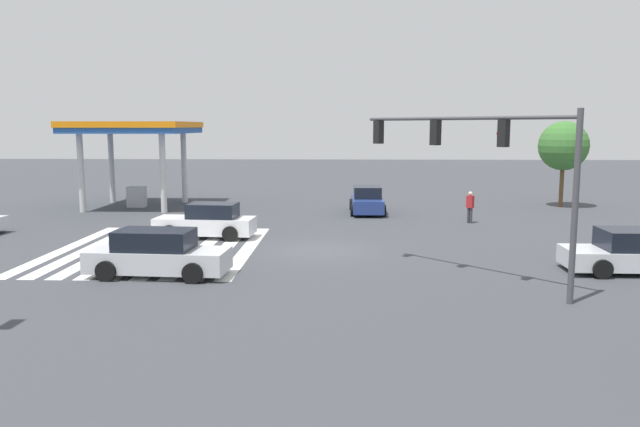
{
  "coord_description": "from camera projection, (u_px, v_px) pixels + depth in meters",
  "views": [
    {
      "loc": [
        25.28,
        0.94,
        5.1
      ],
      "look_at": [
        0.0,
        0.0,
        1.54
      ],
      "focal_mm": 35.0,
      "sensor_mm": 36.0,
      "label": 1
    }
  ],
  "objects": [
    {
      "name": "car_3",
      "position": [
        367.0,
        201.0,
        36.74
      ],
      "size": [
        4.66,
        2.03,
        1.6
      ],
      "rotation": [
        0.0,
        0.0,
        3.15
      ],
      "color": "navy",
      "rests_on": "ground_plane"
    },
    {
      "name": "pedestrian",
      "position": [
        470.0,
        205.0,
        32.88
      ],
      "size": [
        0.41,
        0.41,
        1.68
      ],
      "rotation": [
        0.0,
        0.0,
        -0.79
      ],
      "color": "#38383D",
      "rests_on": "ground_plane"
    },
    {
      "name": "car_1",
      "position": [
        635.0,
        253.0,
        21.77
      ],
      "size": [
        2.26,
        4.88,
        1.53
      ],
      "rotation": [
        0.0,
        0.0,
        1.56
      ],
      "color": "silver",
      "rests_on": "ground_plane"
    },
    {
      "name": "car_2",
      "position": [
        207.0,
        222.0,
        28.57
      ],
      "size": [
        2.18,
        4.61,
        1.6
      ],
      "rotation": [
        0.0,
        0.0,
        -1.65
      ],
      "color": "silver",
      "rests_on": "ground_plane"
    },
    {
      "name": "traffic_signal_mast",
      "position": [
        486.0,
        154.0,
        19.58
      ],
      "size": [
        5.7,
        5.7,
        5.59
      ],
      "rotation": [
        0.0,
        0.0,
        -2.36
      ],
      "color": "#47474C",
      "rests_on": "ground_plane"
    },
    {
      "name": "fire_hydrant",
      "position": [
        203.0,
        214.0,
        33.42
      ],
      "size": [
        0.22,
        0.22,
        0.86
      ],
      "color": "red",
      "rests_on": "ground_plane"
    },
    {
      "name": "crosswalk_markings",
      "position": [
        157.0,
        249.0,
        26.01
      ],
      "size": [
        10.74,
        8.2,
        0.01
      ],
      "rotation": [
        0.0,
        0.0,
        1.57
      ],
      "color": "silver",
      "rests_on": "ground_plane"
    },
    {
      "name": "ground_plane",
      "position": [
        320.0,
        250.0,
        25.76
      ],
      "size": [
        141.41,
        141.41,
        0.0
      ],
      "primitive_type": "plane",
      "color": "#3D3F44"
    },
    {
      "name": "gas_station_canopy",
      "position": [
        134.0,
        132.0,
        38.88
      ],
      "size": [
        7.15,
        7.15,
        5.36
      ],
      "color": "#23519E",
      "rests_on": "ground_plane"
    },
    {
      "name": "car_4",
      "position": [
        157.0,
        254.0,
        21.27
      ],
      "size": [
        2.26,
        4.86,
        1.6
      ],
      "rotation": [
        0.0,
        0.0,
        1.5
      ],
      "color": "silver",
      "rests_on": "ground_plane"
    },
    {
      "name": "tree_corner_b",
      "position": [
        564.0,
        146.0,
        39.07
      ],
      "size": [
        3.09,
        3.09,
        5.41
      ],
      "color": "brown",
      "rests_on": "ground_plane"
    }
  ]
}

